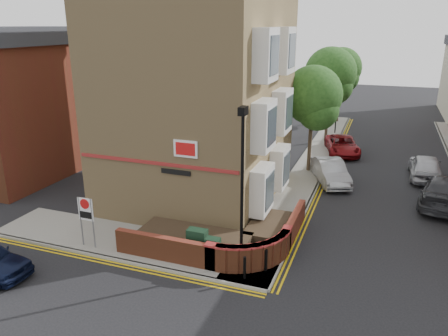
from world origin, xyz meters
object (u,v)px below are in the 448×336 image
at_px(lamppost, 242,189).
at_px(silver_car_near, 331,172).
at_px(utility_cabinet_large, 197,243).
at_px(zone_sign, 86,213).

height_order(lamppost, silver_car_near, lamppost).
height_order(utility_cabinet_large, silver_car_near, silver_car_near).
bearing_deg(lamppost, zone_sign, -173.93).
distance_m(lamppost, silver_car_near, 11.65).
relative_size(zone_sign, silver_car_near, 0.52).
xyz_separation_m(utility_cabinet_large, zone_sign, (-4.70, -0.80, 0.92)).
distance_m(utility_cabinet_large, zone_sign, 4.86).
bearing_deg(zone_sign, lamppost, 6.07).
relative_size(utility_cabinet_large, zone_sign, 0.55).
distance_m(lamppost, zone_sign, 6.85).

